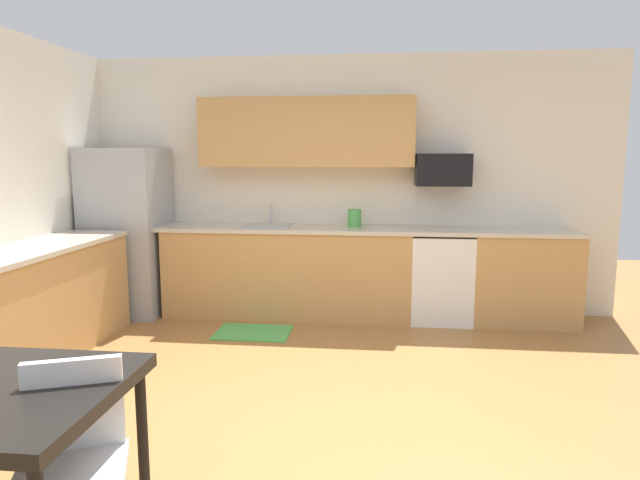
# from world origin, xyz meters

# --- Properties ---
(ground_plane) EXTENTS (12.00, 12.00, 0.00)m
(ground_plane) POSITION_xyz_m (0.00, 0.00, 0.00)
(ground_plane) COLOR #9E6B38
(wall_back) EXTENTS (5.80, 0.10, 2.70)m
(wall_back) POSITION_xyz_m (0.00, 2.65, 1.35)
(wall_back) COLOR silver
(wall_back) RESTS_ON ground
(cabinet_run_back) EXTENTS (2.53, 0.60, 0.90)m
(cabinet_run_back) POSITION_xyz_m (-0.48, 2.30, 0.45)
(cabinet_run_back) COLOR tan
(cabinet_run_back) RESTS_ON ground
(cabinet_run_back_right) EXTENTS (1.02, 0.60, 0.90)m
(cabinet_run_back_right) POSITION_xyz_m (1.89, 2.30, 0.45)
(cabinet_run_back_right) COLOR tan
(cabinet_run_back_right) RESTS_ON ground
(cabinet_run_left) EXTENTS (0.60, 2.00, 0.90)m
(cabinet_run_left) POSITION_xyz_m (-2.30, 0.80, 0.45)
(cabinet_run_left) COLOR tan
(cabinet_run_left) RESTS_ON ground
(countertop_back) EXTENTS (4.80, 0.64, 0.04)m
(countertop_back) POSITION_xyz_m (0.00, 2.30, 0.92)
(countertop_back) COLOR beige
(countertop_back) RESTS_ON cabinet_run_back
(countertop_left) EXTENTS (0.64, 2.00, 0.04)m
(countertop_left) POSITION_xyz_m (-2.30, 0.80, 0.92)
(countertop_left) COLOR beige
(countertop_left) RESTS_ON cabinet_run_left
(upper_cabinets_back) EXTENTS (2.20, 0.34, 0.70)m
(upper_cabinets_back) POSITION_xyz_m (-0.30, 2.43, 1.90)
(upper_cabinets_back) COLOR tan
(refrigerator) EXTENTS (0.76, 0.70, 1.74)m
(refrigerator) POSITION_xyz_m (-2.18, 2.22, 0.87)
(refrigerator) COLOR #9EA0A5
(refrigerator) RESTS_ON ground
(oven_range) EXTENTS (0.60, 0.60, 0.91)m
(oven_range) POSITION_xyz_m (1.08, 2.30, 0.46)
(oven_range) COLOR white
(oven_range) RESTS_ON ground
(microwave) EXTENTS (0.54, 0.36, 0.32)m
(microwave) POSITION_xyz_m (1.08, 2.40, 1.52)
(microwave) COLOR black
(sink_basin) EXTENTS (0.48, 0.40, 0.14)m
(sink_basin) POSITION_xyz_m (-0.69, 2.30, 0.88)
(sink_basin) COLOR #A5A8AD
(sink_basin) RESTS_ON countertop_back
(sink_faucet) EXTENTS (0.02, 0.02, 0.24)m
(sink_faucet) POSITION_xyz_m (-0.69, 2.48, 1.04)
(sink_faucet) COLOR #B2B5BA
(sink_faucet) RESTS_ON countertop_back
(chair_near_table) EXTENTS (0.52, 0.52, 0.85)m
(chair_near_table) POSITION_xyz_m (-0.70, -1.42, 0.50)
(chair_near_table) COLOR white
(chair_near_table) RESTS_ON ground
(floor_mat) EXTENTS (0.70, 0.50, 0.01)m
(floor_mat) POSITION_xyz_m (-0.71, 1.65, 0.01)
(floor_mat) COLOR #4CA54C
(floor_mat) RESTS_ON ground
(kettle) EXTENTS (0.14, 0.14, 0.20)m
(kettle) POSITION_xyz_m (0.21, 2.35, 1.02)
(kettle) COLOR #4CA54C
(kettle) RESTS_ON countertop_back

